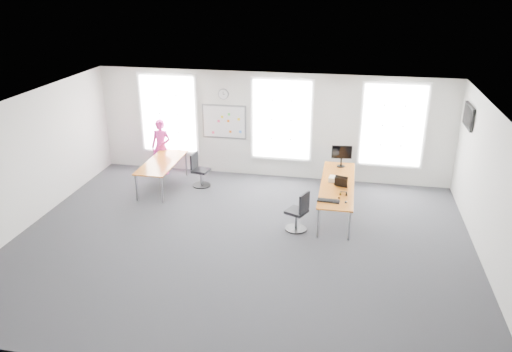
% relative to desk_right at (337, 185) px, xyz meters
% --- Properties ---
extents(floor, '(10.00, 10.00, 0.00)m').
position_rel_desk_right_xyz_m(floor, '(-1.98, -2.00, -0.68)').
color(floor, '#2D2D32').
rests_on(floor, ground).
extents(ceiling, '(10.00, 10.00, 0.00)m').
position_rel_desk_right_xyz_m(ceiling, '(-1.98, -2.00, 2.32)').
color(ceiling, white).
rests_on(ceiling, ground).
extents(wall_back, '(10.00, 0.00, 10.00)m').
position_rel_desk_right_xyz_m(wall_back, '(-1.98, 2.00, 0.82)').
color(wall_back, silver).
rests_on(wall_back, ground).
extents(wall_front, '(10.00, 0.00, 10.00)m').
position_rel_desk_right_xyz_m(wall_front, '(-1.98, -6.00, 0.82)').
color(wall_front, silver).
rests_on(wall_front, ground).
extents(wall_left, '(0.00, 10.00, 10.00)m').
position_rel_desk_right_xyz_m(wall_left, '(-6.98, -2.00, 0.82)').
color(wall_left, silver).
rests_on(wall_left, ground).
extents(wall_right, '(0.00, 10.00, 10.00)m').
position_rel_desk_right_xyz_m(wall_right, '(3.02, -2.00, 0.82)').
color(wall_right, silver).
rests_on(wall_right, ground).
extents(window_left, '(1.60, 0.06, 2.20)m').
position_rel_desk_right_xyz_m(window_left, '(-4.98, 1.97, 1.02)').
color(window_left, silver).
rests_on(window_left, wall_back).
extents(window_mid, '(1.60, 0.06, 2.20)m').
position_rel_desk_right_xyz_m(window_mid, '(-1.68, 1.97, 1.02)').
color(window_mid, silver).
rests_on(window_mid, wall_back).
extents(window_right, '(1.60, 0.06, 2.20)m').
position_rel_desk_right_xyz_m(window_right, '(1.32, 1.97, 1.02)').
color(window_right, silver).
rests_on(window_right, wall_back).
extents(desk_right, '(0.80, 3.01, 0.73)m').
position_rel_desk_right_xyz_m(desk_right, '(0.00, 0.00, 0.00)').
color(desk_right, '#BE6F25').
rests_on(desk_right, ground).
extents(desk_left, '(0.82, 2.05, 0.75)m').
position_rel_desk_right_xyz_m(desk_left, '(-4.73, 0.58, 0.00)').
color(desk_left, '#BE6F25').
rests_on(desk_left, ground).
extents(chair_right, '(0.56, 0.56, 0.95)m').
position_rel_desk_right_xyz_m(chair_right, '(-0.81, -1.19, -0.27)').
color(chair_right, black).
rests_on(chair_right, ground).
extents(chair_left, '(0.50, 0.50, 0.93)m').
position_rel_desk_right_xyz_m(chair_left, '(-3.79, 0.88, -0.27)').
color(chair_left, black).
rests_on(chair_left, ground).
extents(person, '(0.61, 0.42, 1.62)m').
position_rel_desk_right_xyz_m(person, '(-5.12, 1.57, 0.13)').
color(person, '#DB2E94').
rests_on(person, ground).
extents(whiteboard, '(1.20, 0.03, 0.90)m').
position_rel_desk_right_xyz_m(whiteboard, '(-3.33, 1.97, 0.87)').
color(whiteboard, white).
rests_on(whiteboard, wall_back).
extents(wall_clock, '(0.30, 0.04, 0.30)m').
position_rel_desk_right_xyz_m(wall_clock, '(-3.33, 1.97, 1.67)').
color(wall_clock, gray).
rests_on(wall_clock, wall_back).
extents(tv, '(0.06, 0.90, 0.55)m').
position_rel_desk_right_xyz_m(tv, '(2.97, 1.00, 1.62)').
color(tv, black).
rests_on(tv, wall_right).
extents(keyboard, '(0.52, 0.23, 0.02)m').
position_rel_desk_right_xyz_m(keyboard, '(-0.15, -1.08, 0.06)').
color(keyboard, black).
rests_on(keyboard, desk_right).
extents(mouse, '(0.07, 0.11, 0.04)m').
position_rel_desk_right_xyz_m(mouse, '(0.23, -1.09, 0.07)').
color(mouse, black).
rests_on(mouse, desk_right).
extents(lens_cap, '(0.06, 0.06, 0.01)m').
position_rel_desk_right_xyz_m(lens_cap, '(0.07, -0.86, 0.05)').
color(lens_cap, black).
rests_on(lens_cap, desk_right).
extents(headphones, '(0.17, 0.09, 0.10)m').
position_rel_desk_right_xyz_m(headphones, '(0.16, -0.69, 0.09)').
color(headphones, black).
rests_on(headphones, desk_right).
extents(laptop_sleeve, '(0.33, 0.26, 0.26)m').
position_rel_desk_right_xyz_m(laptop_sleeve, '(0.08, -0.19, 0.17)').
color(laptop_sleeve, black).
rests_on(laptop_sleeve, desk_right).
extents(paper_stack, '(0.37, 0.30, 0.12)m').
position_rel_desk_right_xyz_m(paper_stack, '(-0.04, 0.12, 0.11)').
color(paper_stack, beige).
rests_on(paper_stack, desk_right).
extents(monitor, '(0.53, 0.21, 0.58)m').
position_rel_desk_right_xyz_m(monitor, '(0.04, 1.17, 0.40)').
color(monitor, black).
rests_on(monitor, desk_right).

